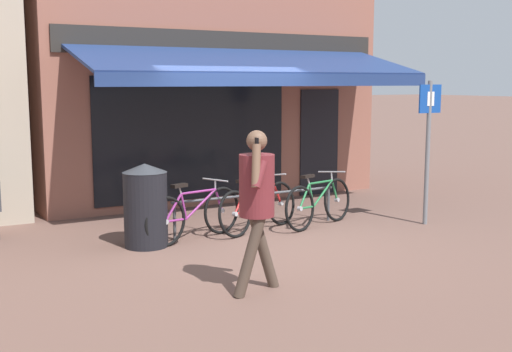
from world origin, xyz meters
TOP-DOWN VIEW (x-y plane):
  - ground_plane at (0.00, 0.00)m, footprint 160.00×160.00m
  - shop_front at (0.80, 4.25)m, footprint 6.69×4.88m
  - bike_rack_rail at (0.13, 0.58)m, footprint 2.79×0.04m
  - bicycle_purple at (-0.96, 0.46)m, footprint 1.72×0.69m
  - bicycle_red at (0.13, 0.53)m, footprint 1.73×0.84m
  - bicycle_green at (1.12, 0.34)m, footprint 1.64×0.75m
  - pedestrian_adult at (-1.31, -1.97)m, footprint 0.65×0.57m
  - litter_bin at (-1.69, 0.47)m, footprint 0.61×0.61m
  - parking_sign at (2.67, -0.40)m, footprint 0.44×0.07m

SIDE VIEW (x-z plane):
  - ground_plane at x=0.00m, z-range 0.00..0.00m
  - bicycle_red at x=0.13m, z-range -0.06..0.80m
  - bicycle_green at x=1.12m, z-range -0.05..0.80m
  - bicycle_purple at x=-0.96m, z-range -0.04..0.81m
  - bike_rack_rail at x=0.13m, z-range 0.18..0.75m
  - litter_bin at x=-1.69m, z-range 0.00..1.16m
  - pedestrian_adult at x=-1.31m, z-range 0.19..1.96m
  - parking_sign at x=2.67m, z-range 0.26..2.53m
  - shop_front at x=0.80m, z-range -0.01..6.11m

